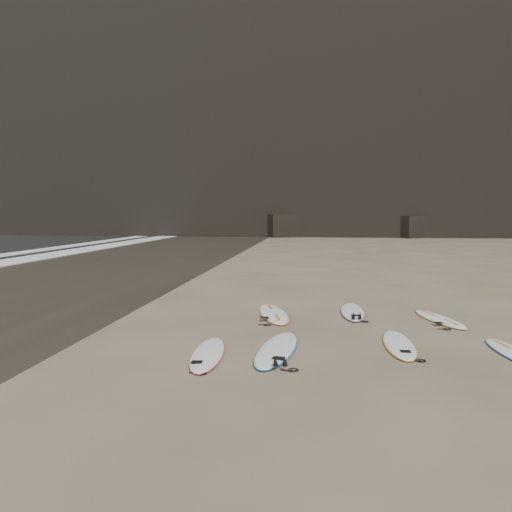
% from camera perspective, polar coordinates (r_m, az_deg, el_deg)
% --- Properties ---
extents(ground, '(240.00, 240.00, 0.00)m').
position_cam_1_polar(ground, '(10.73, 18.16, -9.77)').
color(ground, '#897559').
rests_on(ground, ground).
extents(wet_sand, '(12.00, 200.00, 0.01)m').
position_cam_1_polar(wet_sand, '(23.07, -21.49, -2.03)').
color(wet_sand, '#383026').
rests_on(wet_sand, ground).
extents(surfboard_0, '(0.75, 2.41, 0.09)m').
position_cam_1_polar(surfboard_0, '(9.60, -5.53, -11.02)').
color(surfboard_0, white).
rests_on(surfboard_0, ground).
extents(surfboard_1, '(0.96, 2.77, 0.10)m').
position_cam_1_polar(surfboard_1, '(9.87, 2.41, -10.52)').
color(surfboard_1, white).
rests_on(surfboard_1, ground).
extents(surfboard_2, '(0.61, 2.34, 0.08)m').
position_cam_1_polar(surfboard_2, '(10.61, 16.02, -9.64)').
color(surfboard_2, white).
rests_on(surfboard_2, ground).
extents(surfboard_5, '(1.22, 2.75, 0.10)m').
position_cam_1_polar(surfboard_5, '(13.17, 2.01, -6.56)').
color(surfboard_5, white).
rests_on(surfboard_5, ground).
extents(surfboard_6, '(0.63, 2.48, 0.09)m').
position_cam_1_polar(surfboard_6, '(13.68, 10.97, -6.23)').
color(surfboard_6, white).
rests_on(surfboard_6, ground).
extents(surfboard_7, '(1.14, 2.36, 0.08)m').
position_cam_1_polar(surfboard_7, '(13.35, 20.23, -6.74)').
color(surfboard_7, white).
rests_on(surfboard_7, ground).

